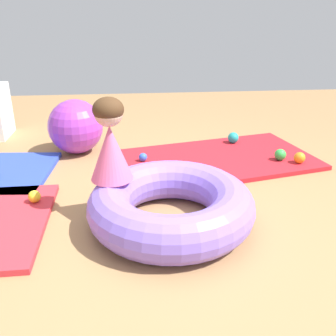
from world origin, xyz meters
The scene contains 10 objects.
ground_plane centered at (0.00, 0.00, 0.00)m, with size 8.00×8.00×0.00m, color #9E7549.
gym_mat_front centered at (0.65, 0.95, 0.02)m, with size 1.76×1.00×0.04m, color red.
inflatable_cushion centered at (0.12, -0.10, 0.14)m, with size 1.08×1.08×0.28m, color #8466E0.
child_in_pink centered at (-0.26, 0.05, 0.55)m, with size 0.30×0.30×0.54m.
play_ball_blue centered at (-0.03, 0.94, 0.08)m, with size 0.08×0.08×0.08m, color blue.
play_ball_yellow centered at (-0.83, 0.23, 0.08)m, with size 0.09×0.09×0.09m, color yellow.
play_ball_orange centered at (1.36, 0.76, 0.09)m, with size 0.10×0.10×0.10m, color orange.
play_ball_green centered at (1.21, 0.84, 0.09)m, with size 0.10×0.10×0.10m, color green.
play_ball_teal centered at (0.90, 1.35, 0.09)m, with size 0.11×0.11×0.11m, color teal.
exercise_ball_large centered at (-0.66, 1.33, 0.26)m, with size 0.52×0.52×0.52m, color purple.
Camera 1 is at (-0.11, -2.28, 1.34)m, focal length 41.05 mm.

